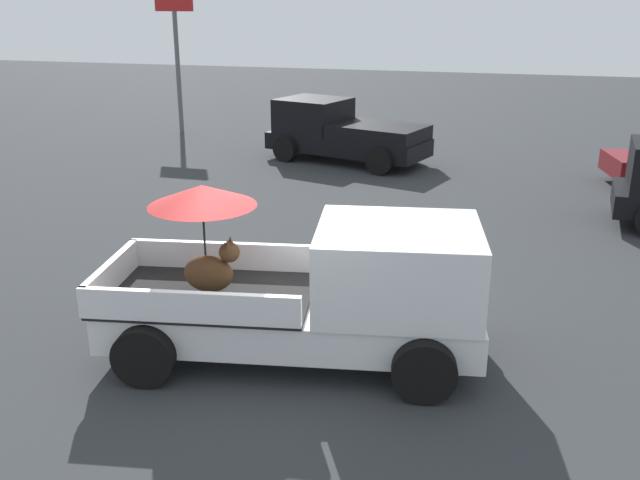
% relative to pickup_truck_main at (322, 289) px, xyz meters
% --- Properties ---
extents(ground_plane, '(80.00, 80.00, 0.00)m').
position_rel_pickup_truck_main_xyz_m(ground_plane, '(-0.40, -0.08, -0.99)').
color(ground_plane, '#2D3033').
extents(pickup_truck_main, '(5.29, 2.93, 2.34)m').
position_rel_pickup_truck_main_xyz_m(pickup_truck_main, '(0.00, 0.00, 0.00)').
color(pickup_truck_main, black).
rests_on(pickup_truck_main, ground).
extents(pickup_truck_red, '(5.11, 3.20, 1.80)m').
position_rel_pickup_truck_main_xyz_m(pickup_truck_red, '(-2.74, 11.94, -0.12)').
color(pickup_truck_red, black).
rests_on(pickup_truck_red, ground).
extents(motel_sign, '(1.40, 0.16, 5.13)m').
position_rel_pickup_truck_main_xyz_m(motel_sign, '(-9.49, 14.89, 2.62)').
color(motel_sign, '#59595B').
rests_on(motel_sign, ground).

